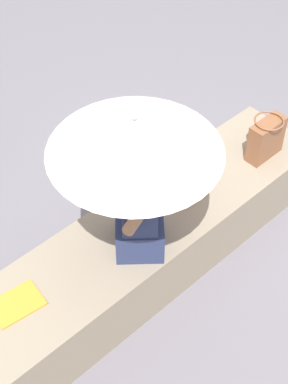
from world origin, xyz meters
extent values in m
plane|color=slate|center=(0.00, 0.00, 0.00)|extent=(14.00, 14.00, 0.00)
cube|color=gray|center=(0.00, 0.00, 0.23)|extent=(2.71, 0.62, 0.46)
cube|color=navy|center=(-0.15, -0.08, 0.57)|extent=(0.44, 0.44, 0.22)
cube|color=navy|center=(-0.15, -0.08, 0.92)|extent=(0.36, 0.37, 0.48)
sphere|color=#9E7051|center=(-0.15, -0.08, 1.26)|extent=(0.20, 0.20, 0.20)
cylinder|color=#9E7051|center=(-0.28, -0.23, 0.95)|extent=(0.20, 0.18, 0.32)
cylinder|color=#9E7051|center=(-0.02, 0.07, 0.95)|extent=(0.20, 0.18, 0.32)
cylinder|color=#B7B7BC|center=(-0.22, -0.13, 0.97)|extent=(0.02, 0.02, 1.01)
cone|color=silver|center=(-0.22, -0.13, 1.37)|extent=(0.91, 0.91, 0.20)
sphere|color=#B7B7BC|center=(-0.22, -0.13, 1.49)|extent=(0.03, 0.03, 0.03)
cube|color=#B2333D|center=(0.32, 0.12, 0.61)|extent=(0.24, 0.12, 0.31)
torus|color=#B2333D|center=(0.32, 0.12, 0.78)|extent=(0.18, 0.18, 0.01)
cube|color=brown|center=(1.00, -0.10, 0.61)|extent=(0.27, 0.11, 0.29)
torus|color=brown|center=(1.00, -0.10, 0.77)|extent=(0.20, 0.20, 0.01)
cube|color=gold|center=(-0.95, 0.05, 0.47)|extent=(0.30, 0.23, 0.01)
camera|label=1|loc=(-1.72, -1.79, 3.31)|focal=56.63mm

